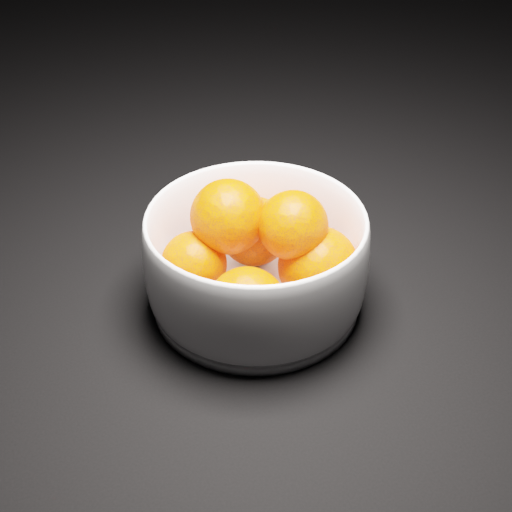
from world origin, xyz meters
name	(u,v)px	position (x,y,z in m)	size (l,w,h in m)	color
ground	(78,256)	(0.00, 0.00, 0.00)	(3.00, 3.00, 0.00)	black
bowl	(256,260)	(0.15, -0.12, 0.05)	(0.20, 0.20, 0.10)	white
orange_pile	(260,252)	(0.15, -0.12, 0.06)	(0.17, 0.17, 0.11)	#FF4300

